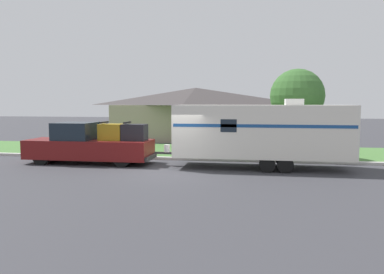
# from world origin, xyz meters

# --- Properties ---
(ground_plane) EXTENTS (120.00, 120.00, 0.00)m
(ground_plane) POSITION_xyz_m (0.00, 0.00, 0.00)
(ground_plane) COLOR #38383D
(curb_strip) EXTENTS (80.00, 0.30, 0.14)m
(curb_strip) POSITION_xyz_m (0.00, 3.75, 0.07)
(curb_strip) COLOR beige
(curb_strip) RESTS_ON ground_plane
(lawn_strip) EXTENTS (80.00, 7.00, 0.03)m
(lawn_strip) POSITION_xyz_m (0.00, 7.40, 0.01)
(lawn_strip) COLOR #477538
(lawn_strip) RESTS_ON ground_plane
(house_across_street) EXTENTS (13.24, 8.63, 4.29)m
(house_across_street) POSITION_xyz_m (-1.43, 15.77, 2.22)
(house_across_street) COLOR gray
(house_across_street) RESTS_ON ground_plane
(pickup_truck) EXTENTS (6.37, 1.98, 2.11)m
(pickup_truck) POSITION_xyz_m (-4.61, 1.95, 0.94)
(pickup_truck) COLOR black
(pickup_truck) RESTS_ON ground_plane
(travel_trailer) EXTENTS (9.07, 2.47, 3.20)m
(travel_trailer) POSITION_xyz_m (3.82, 1.95, 1.73)
(travel_trailer) COLOR black
(travel_trailer) RESTS_ON ground_plane
(mailbox) EXTENTS (0.48, 0.20, 1.29)m
(mailbox) POSITION_xyz_m (4.49, 4.55, 0.99)
(mailbox) COLOR brown
(mailbox) RESTS_ON ground_plane
(tree_in_yard) EXTENTS (2.93, 2.93, 4.88)m
(tree_in_yard) POSITION_xyz_m (5.77, 5.67, 3.40)
(tree_in_yard) COLOR brown
(tree_in_yard) RESTS_ON ground_plane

